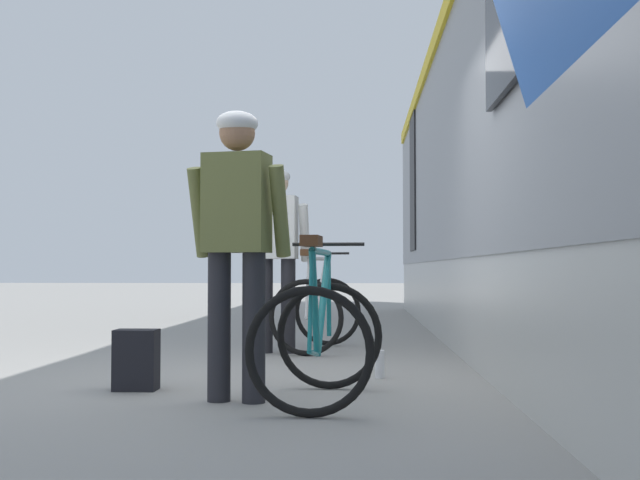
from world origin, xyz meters
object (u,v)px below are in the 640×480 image
cyclist_far_in_white (277,243)px  bicycle_far_white (317,310)px  bicycle_near_teal (320,335)px  water_bottle_near_the_bikes (380,364)px  cyclist_near_in_olive (237,227)px  backpack_on_platform (136,360)px

cyclist_far_in_white → bicycle_far_white: (0.37, 0.23, -0.65)m
bicycle_near_teal → water_bottle_near_the_bikes: (0.39, 1.07, -0.30)m
cyclist_far_in_white → bicycle_near_teal: (0.55, -2.76, -0.65)m
cyclist_far_in_white → water_bottle_near_the_bikes: (0.94, -1.69, -0.95)m
water_bottle_near_the_bikes → cyclist_far_in_white: bearing=119.0°
bicycle_near_teal → cyclist_near_in_olive: bearing=-178.5°
bicycle_near_teal → water_bottle_near_the_bikes: 1.18m
bicycle_far_white → backpack_on_platform: bearing=-112.4°
cyclist_near_in_olive → backpack_on_platform: size_ratio=4.40×
cyclist_far_in_white → backpack_on_platform: bearing=-106.3°
bicycle_far_white → backpack_on_platform: size_ratio=2.92×
cyclist_far_in_white → backpack_on_platform: cyclist_far_in_white is taller
cyclist_far_in_white → backpack_on_platform: 2.59m
cyclist_far_in_white → bicycle_near_teal: cyclist_far_in_white is taller
bicycle_far_white → backpack_on_platform: 2.80m
cyclist_far_in_white → bicycle_far_white: size_ratio=1.51×
cyclist_far_in_white → bicycle_near_teal: size_ratio=1.58×
cyclist_near_in_olive → backpack_on_platform: cyclist_near_in_olive is taller
water_bottle_near_the_bikes → bicycle_near_teal: bearing=-109.8°
bicycle_far_white → water_bottle_near_the_bikes: (0.56, -1.92, -0.30)m
cyclist_near_in_olive → water_bottle_near_the_bikes: 1.70m
water_bottle_near_the_bikes → cyclist_near_in_olive: bearing=-129.4°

